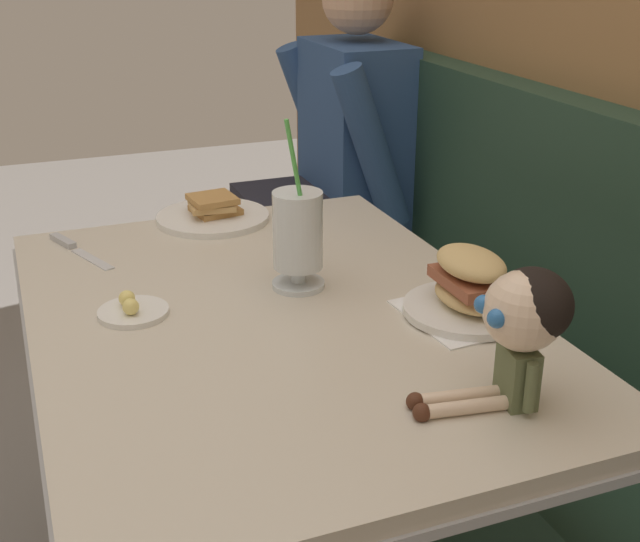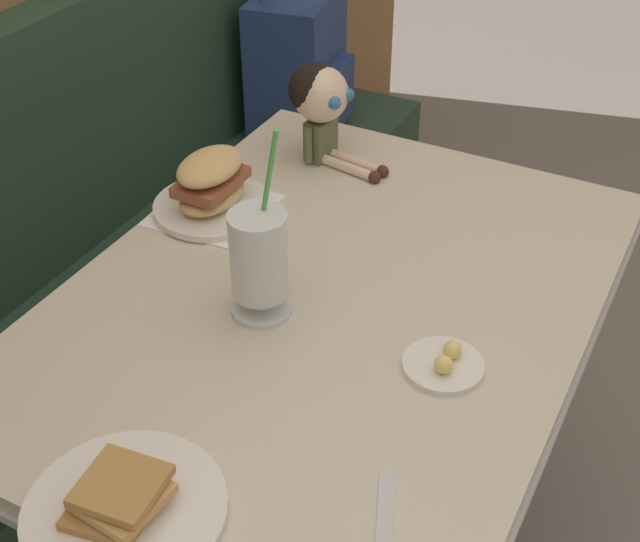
# 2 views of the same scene
# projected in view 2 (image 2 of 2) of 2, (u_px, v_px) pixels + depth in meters

# --- Properties ---
(booth_bench) EXTENTS (2.60, 0.48, 1.00)m
(booth_bench) POSITION_uv_depth(u_px,v_px,m) (69.00, 362.00, 1.89)
(booth_bench) COLOR #233D2D
(booth_bench) RESTS_ON ground
(diner_table) EXTENTS (1.11, 0.81, 0.74)m
(diner_table) POSITION_uv_depth(u_px,v_px,m) (328.00, 383.00, 1.53)
(diner_table) COLOR beige
(diner_table) RESTS_ON ground
(toast_plate) EXTENTS (0.25, 0.25, 0.06)m
(toast_plate) POSITION_uv_depth(u_px,v_px,m) (123.00, 506.00, 1.05)
(toast_plate) COLOR white
(toast_plate) RESTS_ON diner_table
(milkshake_glass) EXTENTS (0.10, 0.10, 0.31)m
(milkshake_glass) POSITION_uv_depth(u_px,v_px,m) (259.00, 259.00, 1.32)
(milkshake_glass) COLOR silver
(milkshake_glass) RESTS_ON diner_table
(sandwich_plate) EXTENTS (0.22, 0.22, 0.12)m
(sandwich_plate) POSITION_uv_depth(u_px,v_px,m) (212.00, 189.00, 1.58)
(sandwich_plate) COLOR white
(sandwich_plate) RESTS_ON diner_table
(butter_saucer) EXTENTS (0.12, 0.12, 0.04)m
(butter_saucer) POSITION_uv_depth(u_px,v_px,m) (444.00, 364.00, 1.26)
(butter_saucer) COLOR white
(butter_saucer) RESTS_ON diner_table
(seated_doll) EXTENTS (0.13, 0.23, 0.20)m
(seated_doll) POSITION_uv_depth(u_px,v_px,m) (321.00, 99.00, 1.70)
(seated_doll) COLOR #5B6642
(seated_doll) RESTS_ON diner_table
(backpack) EXTENTS (0.33, 0.29, 0.41)m
(backpack) POSITION_uv_depth(u_px,v_px,m) (299.00, 56.00, 2.39)
(backpack) COLOR navy
(backpack) RESTS_ON booth_bench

